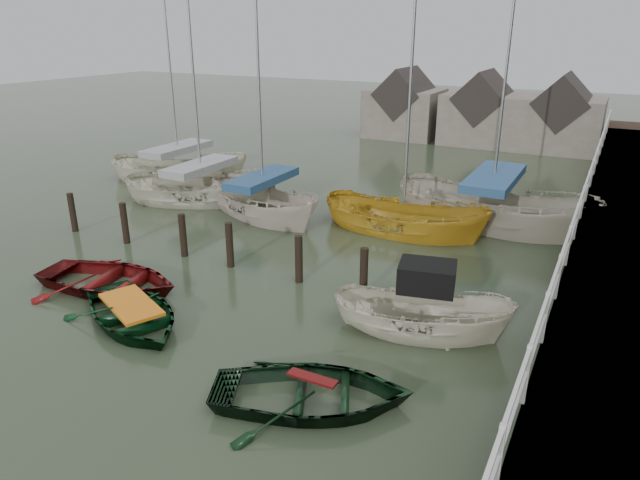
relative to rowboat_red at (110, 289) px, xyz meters
The scene contains 13 objects.
ground 3.24m from the rowboat_red, ahead, with size 120.00×120.00×0.00m, color #2D3B25.
pier 16.11m from the rowboat_red, 37.81° to the left, with size 3.04×32.00×2.70m.
mooring_pilings 3.60m from the rowboat_red, 53.45° to the left, with size 13.72×0.22×1.80m.
far_sheds 26.25m from the rowboat_red, 81.06° to the left, with size 14.00×4.08×4.39m.
rowboat_red is the anchor object (origin of this frame).
rowboat_green 2.35m from the rowboat_red, 29.93° to the right, with size 2.72×3.81×0.79m, color black.
rowboat_dkgreen 7.71m from the rowboat_red, 14.42° to the right, with size 2.78×3.89×0.81m, color black.
motorboat 8.62m from the rowboat_red, 11.46° to the left, with size 4.50×2.47×2.54m.
sailboat_a 8.46m from the rowboat_red, 111.15° to the left, with size 6.84×4.87×10.61m.
sailboat_b 7.56m from the rowboat_red, 88.64° to the left, with size 6.65×4.60×12.39m.
sailboat_c 10.02m from the rowboat_red, 56.07° to the left, with size 6.25×2.58×10.61m.
sailboat_d 13.32m from the rowboat_red, 52.20° to the left, with size 8.14×4.52×12.17m.
sailboat_e 11.80m from the rowboat_red, 121.43° to the left, with size 7.06×4.52×10.80m.
Camera 1 is at (8.65, -9.87, 6.91)m, focal length 32.00 mm.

